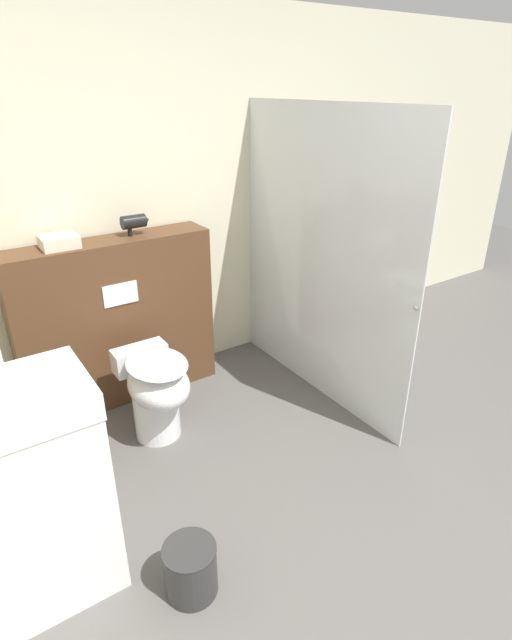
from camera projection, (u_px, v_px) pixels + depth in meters
The scene contains 9 objects.
ground_plane at pixel (417, 594), 2.15m from camera, with size 12.00×12.00×0.00m, color #565451.
wall_back at pixel (163, 204), 3.39m from camera, with size 8.00×0.06×2.50m.
partition_panel at pixel (118, 322), 3.31m from camera, with size 1.30×0.27×1.12m.
shower_glass at pixel (320, 261), 3.23m from camera, with size 0.04×1.64×1.91m.
toilet at pixel (156, 390), 2.98m from camera, with size 0.35×0.56×0.56m.
sink_vanity at pixel (35, 494), 2.00m from camera, with size 0.54×0.43×1.14m.
hair_drier at pixel (135, 222), 3.13m from camera, with size 0.18×0.08×0.13m.
folded_towel at pixel (59, 242), 2.92m from camera, with size 0.21×0.19×0.07m.
waste_bin at pixel (191, 569), 2.12m from camera, with size 0.23×0.23×0.25m.
Camera 1 is at (-1.38, -0.80, 1.99)m, focal length 28.00 mm.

